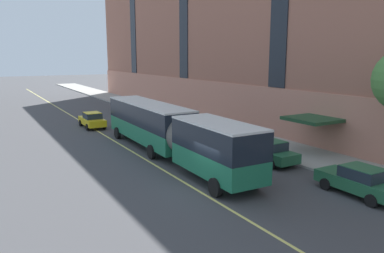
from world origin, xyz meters
name	(u,v)px	position (x,y,z in m)	size (l,w,h in m)	color
ground_plane	(217,189)	(0.00, 0.00, 0.00)	(260.00, 260.00, 0.00)	#424244
sidewalk	(300,153)	(9.34, 3.00, 0.07)	(4.71, 160.00, 0.15)	#9E9B93
city_bus	(168,129)	(0.64, 7.16, 2.05)	(3.09, 19.09, 3.51)	#1E704C
parked_car_green_0	(359,181)	(5.80, -4.48, 0.78)	(1.92, 4.42, 1.56)	#23603D
parked_car_black_1	(180,123)	(5.83, 15.07, 0.78)	(1.97, 4.59, 1.56)	black
parked_car_green_3	(268,151)	(5.86, 2.61, 0.78)	(1.93, 4.61, 1.56)	#23603D
parked_car_darkgray_4	(123,105)	(5.72, 30.41, 0.78)	(1.95, 4.43, 1.56)	#4C4C51
parked_car_darkgray_5	(145,111)	(5.93, 23.80, 0.78)	(1.98, 4.64, 1.56)	#4C4C51
parked_car_navy_6	(217,134)	(5.89, 8.85, 0.78)	(1.94, 4.49, 1.56)	navy
taxi_cab	(92,120)	(-0.96, 21.08, 0.78)	(1.90, 4.32, 1.56)	yellow
lane_centerline	(175,177)	(-1.06, 3.00, 0.00)	(0.16, 140.00, 0.01)	#E0D66B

